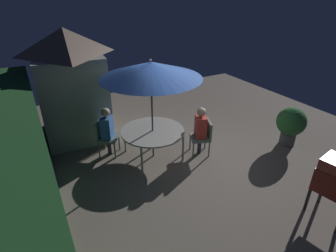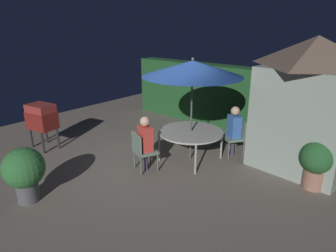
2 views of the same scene
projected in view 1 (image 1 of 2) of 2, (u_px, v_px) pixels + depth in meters
The scene contains 11 objects.
ground_plane at pixel (194, 158), 6.66m from camera, with size 11.00×11.00×0.00m, color #6B6056.
hedge_backdrop at pixel (32, 166), 4.72m from camera, with size 6.92×0.58×1.94m.
garden_shed at pixel (71, 84), 7.14m from camera, with size 2.20×1.92×2.93m.
patio_table at pixel (153, 132), 6.42m from camera, with size 1.53×1.53×0.73m.
patio_umbrella at pixel (151, 70), 5.72m from camera, with size 2.26×2.26×2.45m.
chair_near_shed at pixel (203, 135), 6.63m from camera, with size 0.60×0.60×0.90m.
chair_far_side at pixel (105, 135), 6.61m from camera, with size 0.64×0.64×0.90m.
potted_plant_by_shed at pixel (291, 123), 6.96m from camera, with size 0.75×0.75×1.06m.
potted_plant_by_grill at pixel (100, 103), 8.32m from camera, with size 0.65×0.65×1.00m.
person_in_red at pixel (201, 126), 6.50m from camera, with size 0.40×0.35×1.26m.
person_in_blue at pixel (107, 126), 6.48m from camera, with size 0.42×0.39×1.26m.
Camera 1 is at (-4.55, 3.25, 3.76)m, focal length 28.46 mm.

